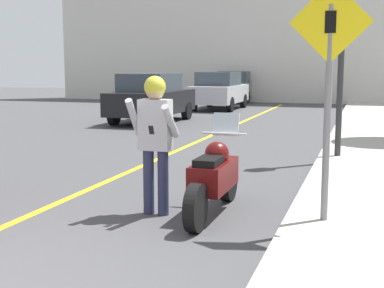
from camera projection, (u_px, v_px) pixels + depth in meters
road_center_line at (141, 166)px, 10.27m from camera, size 0.12×36.00×0.01m
building_backdrop at (301, 20)px, 28.30m from camera, size 28.00×1.20×8.76m
motorcycle at (214, 177)px, 6.85m from camera, size 0.62×2.11×1.27m
person_biker at (155, 130)px, 6.77m from camera, size 0.59×0.48×1.78m
crossing_sign at (329, 79)px, 5.96m from camera, size 0.91×0.08×2.69m
traffic_light at (343, 20)px, 10.29m from camera, size 0.26×0.30×3.83m
parked_car_black at (152, 98)px, 18.42m from camera, size 1.88×4.20×1.68m
parked_car_silver at (219, 90)px, 24.10m from camera, size 1.88×4.20×1.68m
parked_car_grey at (237, 86)px, 29.45m from camera, size 1.88×4.20×1.68m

